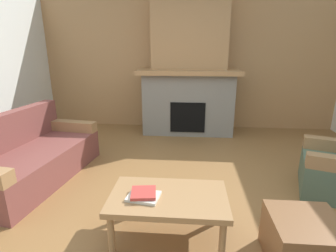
% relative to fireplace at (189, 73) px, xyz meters
% --- Properties ---
extents(ground, '(9.00, 9.00, 0.00)m').
position_rel_fireplace_xyz_m(ground, '(0.00, -2.62, -1.16)').
color(ground, brown).
extents(wall_back_wood_panel, '(6.00, 0.12, 2.70)m').
position_rel_fireplace_xyz_m(wall_back_wood_panel, '(0.00, 0.38, 0.19)').
color(wall_back_wood_panel, '#A87A4C').
rests_on(wall_back_wood_panel, ground).
extents(fireplace, '(1.90, 0.82, 2.70)m').
position_rel_fireplace_xyz_m(fireplace, '(0.00, 0.00, 0.00)').
color(fireplace, gray).
rests_on(fireplace, ground).
extents(couch, '(1.08, 1.90, 0.85)m').
position_rel_fireplace_xyz_m(couch, '(-1.97, -2.19, -0.88)').
color(couch, brown).
rests_on(couch, ground).
extents(coffee_table, '(1.00, 0.60, 0.43)m').
position_rel_fireplace_xyz_m(coffee_table, '(-0.14, -3.14, -0.79)').
color(coffee_table, '#997047').
rests_on(coffee_table, ground).
extents(ottoman, '(0.52, 0.52, 0.40)m').
position_rel_fireplace_xyz_m(ottoman, '(0.92, -3.35, -0.96)').
color(ottoman, brown).
rests_on(ottoman, ground).
extents(book_stack_near_edge, '(0.29, 0.25, 0.05)m').
position_rel_fireplace_xyz_m(book_stack_near_edge, '(-0.34, -3.19, -0.71)').
color(book_stack_near_edge, beige).
rests_on(book_stack_near_edge, coffee_table).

